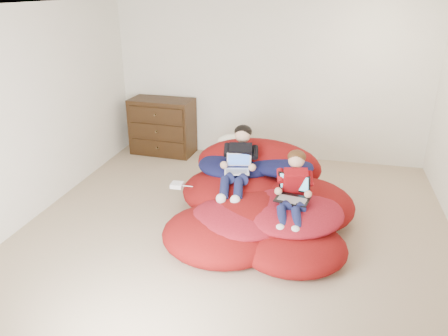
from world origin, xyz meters
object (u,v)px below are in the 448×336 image
older_boy (239,160)px  laptop_black (293,192)px  beanbag_pile (260,203)px  younger_boy (294,187)px  laptop_white (238,166)px  dresser (163,126)px

older_boy → laptop_black: 0.89m
beanbag_pile → older_boy: bearing=142.3°
younger_boy → older_boy: bearing=145.7°
laptop_black → laptop_white: bearing=148.0°
dresser → older_boy: 2.39m
older_boy → laptop_white: (0.00, -0.06, -0.06)m
younger_boy → laptop_white: size_ratio=2.61×
younger_boy → dresser: bearing=137.2°
dresser → younger_boy: younger_boy is taller
beanbag_pile → laptop_black: (0.40, -0.26, 0.31)m
beanbag_pile → laptop_black: bearing=-33.5°
dresser → younger_boy: 3.25m
laptop_black → older_boy: bearing=144.5°
dresser → laptop_black: (2.38, -2.23, 0.09)m
laptop_white → laptop_black: size_ratio=0.86×
laptop_white → laptop_black: 0.85m
dresser → laptop_white: 2.44m
laptop_white → laptop_black: bearing=-32.0°
dresser → laptop_white: (1.66, -1.78, 0.15)m
younger_boy → laptop_white: bearing=149.3°
beanbag_pile → older_boy: 0.60m
beanbag_pile → laptop_white: 0.53m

